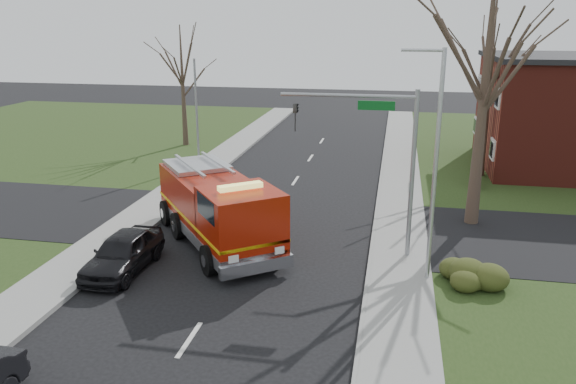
# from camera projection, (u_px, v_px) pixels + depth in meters

# --- Properties ---
(ground) EXTENTS (120.00, 120.00, 0.00)m
(ground) POSITION_uv_depth(u_px,v_px,m) (242.00, 260.00, 22.55)
(ground) COLOR black
(ground) RESTS_ON ground
(sidewalk_right) EXTENTS (2.40, 80.00, 0.15)m
(sidewalk_right) POSITION_uv_depth(u_px,v_px,m) (399.00, 271.00, 21.40)
(sidewalk_right) COLOR gray
(sidewalk_right) RESTS_ON ground
(sidewalk_left) EXTENTS (2.40, 80.00, 0.15)m
(sidewalk_left) POSITION_uv_depth(u_px,v_px,m) (100.00, 247.00, 23.66)
(sidewalk_left) COLOR gray
(sidewalk_left) RESTS_ON ground
(health_center_sign) EXTENTS (0.12, 2.00, 1.40)m
(health_center_sign) POSITION_uv_depth(u_px,v_px,m) (477.00, 173.00, 32.13)
(health_center_sign) COLOR #471015
(health_center_sign) RESTS_ON ground
(hedge_corner) EXTENTS (2.80, 2.00, 0.90)m
(hedge_corner) POSITION_uv_depth(u_px,v_px,m) (480.00, 276.00, 19.81)
(hedge_corner) COLOR #323914
(hedge_corner) RESTS_ON lawn_right
(bare_tree_near) EXTENTS (6.00, 6.00, 12.00)m
(bare_tree_near) POSITION_uv_depth(u_px,v_px,m) (487.00, 65.00, 24.30)
(bare_tree_near) COLOR #392B21
(bare_tree_near) RESTS_ON ground
(bare_tree_far) EXTENTS (5.25, 5.25, 10.50)m
(bare_tree_far) POSITION_uv_depth(u_px,v_px,m) (490.00, 70.00, 32.75)
(bare_tree_far) COLOR #392B21
(bare_tree_far) RESTS_ON ground
(bare_tree_left) EXTENTS (4.50, 4.50, 9.00)m
(bare_tree_left) POSITION_uv_depth(u_px,v_px,m) (182.00, 73.00, 41.54)
(bare_tree_left) COLOR #392B21
(bare_tree_left) RESTS_ON ground
(traffic_signal_mast) EXTENTS (5.29, 0.18, 6.80)m
(traffic_signal_mast) POSITION_uv_depth(u_px,v_px,m) (380.00, 143.00, 21.64)
(traffic_signal_mast) COLOR gray
(traffic_signal_mast) RESTS_ON ground
(streetlight_pole) EXTENTS (1.48, 0.16, 8.40)m
(streetlight_pole) POSITION_uv_depth(u_px,v_px,m) (434.00, 161.00, 19.46)
(streetlight_pole) COLOR #B7BABF
(streetlight_pole) RESTS_ON ground
(utility_pole_far) EXTENTS (0.14, 0.14, 7.00)m
(utility_pole_far) POSITION_uv_depth(u_px,v_px,m) (197.00, 114.00, 35.92)
(utility_pole_far) COLOR gray
(utility_pole_far) RESTS_ON ground
(fire_engine) EXTENTS (7.33, 8.36, 3.37)m
(fire_engine) POSITION_uv_depth(u_px,v_px,m) (218.00, 210.00, 23.79)
(fire_engine) COLOR #911606
(fire_engine) RESTS_ON ground
(parked_car_maroon) EXTENTS (1.87, 4.47, 1.51)m
(parked_car_maroon) POSITION_uv_depth(u_px,v_px,m) (123.00, 253.00, 21.40)
(parked_car_maroon) COLOR black
(parked_car_maroon) RESTS_ON ground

